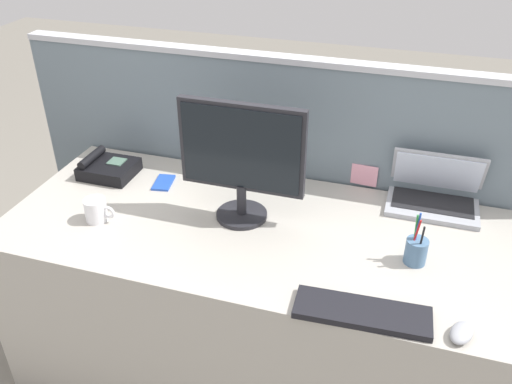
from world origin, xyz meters
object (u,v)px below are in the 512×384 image
(pen_cup, at_px, (416,251))
(coffee_mug, at_px, (96,210))
(desktop_monitor, at_px, (242,156))
(keyboard_main, at_px, (362,312))
(laptop, at_px, (434,192))
(cell_phone_blue_case, at_px, (164,183))
(desk_phone, at_px, (108,168))
(computer_mouse_right_hand, at_px, (461,333))

(pen_cup, xyz_separation_m, coffee_mug, (-1.15, -0.10, -0.00))
(desktop_monitor, xyz_separation_m, keyboard_main, (0.51, -0.40, -0.25))
(laptop, distance_m, cell_phone_blue_case, 1.09)
(desk_phone, bearing_deg, cell_phone_blue_case, 0.20)
(desktop_monitor, height_order, desk_phone, desktop_monitor)
(pen_cup, bearing_deg, cell_phone_blue_case, 167.85)
(desktop_monitor, height_order, cell_phone_blue_case, desktop_monitor)
(computer_mouse_right_hand, xyz_separation_m, cell_phone_blue_case, (-1.18, 0.53, -0.01))
(desk_phone, xyz_separation_m, cell_phone_blue_case, (0.26, 0.00, -0.03))
(desktop_monitor, relative_size, cell_phone_blue_case, 3.73)
(desktop_monitor, xyz_separation_m, desk_phone, (-0.65, 0.13, -0.22))
(laptop, distance_m, computer_mouse_right_hand, 0.71)
(desktop_monitor, distance_m, desk_phone, 0.70)
(cell_phone_blue_case, bearing_deg, desktop_monitor, -27.73)
(laptop, bearing_deg, desk_phone, -172.76)
(computer_mouse_right_hand, bearing_deg, desk_phone, 178.76)
(laptop, distance_m, desk_phone, 1.35)
(laptop, xyz_separation_m, coffee_mug, (-1.20, -0.49, -0.01))
(desktop_monitor, distance_m, keyboard_main, 0.69)
(computer_mouse_right_hand, height_order, cell_phone_blue_case, computer_mouse_right_hand)
(computer_mouse_right_hand, bearing_deg, desktop_monitor, 171.91)
(desktop_monitor, xyz_separation_m, laptop, (0.69, 0.30, -0.20))
(computer_mouse_right_hand, xyz_separation_m, coffee_mug, (-1.30, 0.21, 0.03))
(keyboard_main, bearing_deg, pen_cup, 63.34)
(pen_cup, bearing_deg, keyboard_main, -113.62)
(pen_cup, bearing_deg, laptop, 83.24)
(pen_cup, bearing_deg, computer_mouse_right_hand, -64.36)
(computer_mouse_right_hand, bearing_deg, coffee_mug, -170.26)
(desktop_monitor, relative_size, desk_phone, 2.12)
(desk_phone, height_order, pen_cup, pen_cup)
(keyboard_main, relative_size, cell_phone_blue_case, 3.24)
(desktop_monitor, bearing_deg, coffee_mug, -159.29)
(desktop_monitor, height_order, coffee_mug, desktop_monitor)
(pen_cup, bearing_deg, coffee_mug, -175.17)
(desk_phone, relative_size, computer_mouse_right_hand, 2.19)
(desk_phone, bearing_deg, coffee_mug, -65.99)
(keyboard_main, height_order, cell_phone_blue_case, keyboard_main)
(desk_phone, bearing_deg, computer_mouse_right_hand, -20.12)
(laptop, distance_m, coffee_mug, 1.29)
(desktop_monitor, relative_size, laptop, 1.34)
(desktop_monitor, height_order, pen_cup, desktop_monitor)
(desk_phone, distance_m, cell_phone_blue_case, 0.26)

